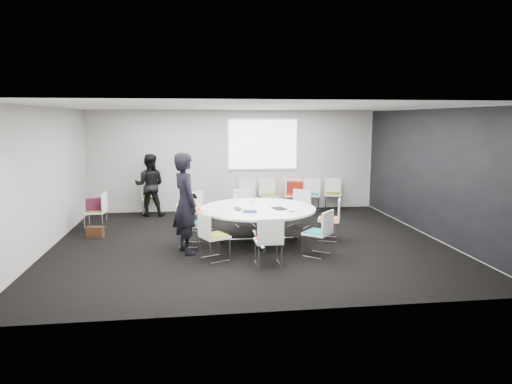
{
  "coord_description": "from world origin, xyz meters",
  "views": [
    {
      "loc": [
        -1.07,
        -9.21,
        2.56
      ],
      "look_at": [
        0.2,
        0.4,
        1.0
      ],
      "focal_mm": 32.0,
      "sensor_mm": 36.0,
      "label": 1
    }
  ],
  "objects": [
    {
      "name": "tablet_folio",
      "position": [
        -0.02,
        -0.39,
        0.74
      ],
      "size": [
        0.3,
        0.25,
        0.03
      ],
      "primitive_type": "cube",
      "rotation": [
        0.0,
        0.0,
        -0.23
      ],
      "color": "navy",
      "rests_on": "conference_table"
    },
    {
      "name": "red_jacket",
      "position": [
        1.61,
        2.92,
        0.7
      ],
      "size": [
        0.47,
        0.28,
        0.36
      ],
      "primitive_type": "cube",
      "rotation": [
        0.17,
        0.0,
        -0.3
      ],
      "color": "#A51F14",
      "rests_on": "chair_back_c"
    },
    {
      "name": "conference_table",
      "position": [
        0.19,
        0.02,
        0.56
      ],
      "size": [
        2.39,
        2.39,
        0.73
      ],
      "color": "silver",
      "rests_on": "ground"
    },
    {
      "name": "person_back",
      "position": [
        -2.3,
        2.99,
        0.83
      ],
      "size": [
        0.86,
        0.7,
        1.65
      ],
      "primitive_type": "imported",
      "rotation": [
        0.0,
        0.0,
        3.05
      ],
      "color": "black",
      "rests_on": "ground"
    },
    {
      "name": "chair_ring_g",
      "position": [
        0.16,
        -1.56,
        0.28
      ],
      "size": [
        0.47,
        0.46,
        0.88
      ],
      "rotation": [
        0.0,
        0.0,
        6.32
      ],
      "color": "silver",
      "rests_on": "ground"
    },
    {
      "name": "chair_back_c",
      "position": [
        1.61,
        3.14,
        0.28
      ],
      "size": [
        0.53,
        0.53,
        0.88
      ],
      "rotation": [
        0.0,
        0.0,
        2.96
      ],
      "color": "silver",
      "rests_on": "ground"
    },
    {
      "name": "chair_ring_d",
      "position": [
        -0.98,
        1.18,
        0.28
      ],
      "size": [
        0.64,
        0.64,
        0.88
      ],
      "rotation": [
        0.0,
        0.0,
        3.85
      ],
      "color": "silver",
      "rests_on": "ground"
    },
    {
      "name": "chair_ring_b",
      "position": [
        1.33,
        1.2,
        0.28
      ],
      "size": [
        0.64,
        0.63,
        0.88
      ],
      "rotation": [
        0.0,
        0.0,
        2.51
      ],
      "color": "silver",
      "rests_on": "ground"
    },
    {
      "name": "chair_back_b",
      "position": [
        0.93,
        3.14,
        0.28
      ],
      "size": [
        0.5,
        0.49,
        0.88
      ],
      "rotation": [
        0.0,
        0.0,
        3.24
      ],
      "color": "silver",
      "rests_on": "ground"
    },
    {
      "name": "chair_ring_h",
      "position": [
        1.17,
        -1.12,
        0.28
      ],
      "size": [
        0.64,
        0.64,
        0.88
      ],
      "rotation": [
        0.0,
        0.0,
        7.14
      ],
      "color": "silver",
      "rests_on": "ground"
    },
    {
      "name": "room_shell",
      "position": [
        0.09,
        0.0,
        1.4
      ],
      "size": [
        8.08,
        7.08,
        2.88
      ],
      "color": "black",
      "rests_on": "ground"
    },
    {
      "name": "chair_back_a",
      "position": [
        0.29,
        3.17,
        0.28
      ],
      "size": [
        0.57,
        0.56,
        0.88
      ],
      "rotation": [
        0.0,
        0.0,
        2.85
      ],
      "color": "silver",
      "rests_on": "ground"
    },
    {
      "name": "maroon_bag",
      "position": [
        -3.39,
        1.49,
        0.62
      ],
      "size": [
        0.42,
        0.27,
        0.28
      ],
      "primitive_type": "cube",
      "rotation": [
        0.0,
        0.0,
        0.37
      ],
      "color": "#4A132A",
      "rests_on": "chair_spare_left"
    },
    {
      "name": "chair_back_e",
      "position": [
        2.76,
        3.14,
        0.28
      ],
      "size": [
        0.56,
        0.55,
        0.88
      ],
      "rotation": [
        0.0,
        0.0,
        2.87
      ],
      "color": "silver",
      "rests_on": "ground"
    },
    {
      "name": "papers_front",
      "position": [
        0.99,
        -0.13,
        0.73
      ],
      "size": [
        0.36,
        0.31,
        0.0
      ],
      "primitive_type": "cube",
      "rotation": [
        0.0,
        0.0,
        -0.42
      ],
      "color": "silver",
      "rests_on": "conference_table"
    },
    {
      "name": "person_main",
      "position": [
        -1.28,
        -0.59,
        0.97
      ],
      "size": [
        0.69,
        0.83,
        1.94
      ],
      "primitive_type": "imported",
      "rotation": [
        0.0,
        0.0,
        1.95
      ],
      "color": "black",
      "rests_on": "ground"
    },
    {
      "name": "laptop",
      "position": [
        -0.2,
        -0.09,
        0.74
      ],
      "size": [
        0.27,
        0.36,
        0.03
      ],
      "primitive_type": "imported",
      "rotation": [
        0.0,
        0.0,
        1.73
      ],
      "color": "#333338",
      "rests_on": "conference_table"
    },
    {
      "name": "chair_spare_left",
      "position": [
        -3.38,
        1.49,
        0.28
      ],
      "size": [
        0.47,
        0.48,
        0.88
      ],
      "rotation": [
        0.0,
        0.0,
        1.52
      ],
      "color": "silver",
      "rests_on": "ground"
    },
    {
      "name": "laptop_lid",
      "position": [
        -0.3,
        0.02,
        0.86
      ],
      "size": [
        0.07,
        0.3,
        0.22
      ],
      "primitive_type": "cube",
      "rotation": [
        0.0,
        0.0,
        1.38
      ],
      "color": "silver",
      "rests_on": "conference_table"
    },
    {
      "name": "chair_ring_c",
      "position": [
        0.08,
        1.46,
        0.28
      ],
      "size": [
        0.53,
        0.52,
        0.88
      ],
      "rotation": [
        0.0,
        0.0,
        3.32
      ],
      "color": "silver",
      "rests_on": "ground"
    },
    {
      "name": "chair_back_d",
      "position": [
        2.14,
        3.12,
        0.28
      ],
      "size": [
        0.57,
        0.57,
        0.88
      ],
      "rotation": [
        0.0,
        0.0,
        2.83
      ],
      "color": "silver",
      "rests_on": "ground"
    },
    {
      "name": "notebook_black",
      "position": [
        0.61,
        -0.15,
        0.74
      ],
      "size": [
        0.3,
        0.35,
        0.02
      ],
      "primitive_type": "cube",
      "rotation": [
        0.0,
        0.0,
        0.31
      ],
      "color": "black",
      "rests_on": "conference_table"
    },
    {
      "name": "chair_ring_f",
      "position": [
        -0.77,
        -1.12,
        0.28
      ],
      "size": [
        0.6,
        0.61,
        0.88
      ],
      "rotation": [
        0.0,
        0.0,
        5.17
      ],
      "color": "silver",
      "rests_on": "ground"
    },
    {
      "name": "brown_bag",
      "position": [
        -3.28,
        0.84,
        0.12
      ],
      "size": [
        0.38,
        0.21,
        0.24
      ],
      "primitive_type": "cube",
      "rotation": [
        0.0,
        0.0,
        -0.14
      ],
      "color": "#371F11",
      "rests_on": "ground"
    },
    {
      "name": "papers_right",
      "position": [
        0.66,
        0.39,
        0.73
      ],
      "size": [
        0.36,
        0.36,
        0.0
      ],
      "primitive_type": "cube",
      "rotation": [
        0.0,
        0.0,
        0.75
      ],
      "color": "silver",
      "rests_on": "conference_table"
    },
    {
      "name": "chair_ring_a",
      "position": [
        1.72,
        -0.04,
        0.28
      ],
      "size": [
        0.58,
        0.58,
        0.88
      ],
      "rotation": [
        0.0,
        0.0,
        1.23
      ],
      "color": "silver",
      "rests_on": "ground"
    },
    {
      "name": "chair_person_back",
      "position": [
        -2.3,
        3.15,
        0.28
      ],
      "size": [
        0.54,
        0.53,
        0.88
      ],
      "rotation": [
        0.0,
        0.0,
        3.34
      ],
      "color": "silver",
      "rests_on": "ground"
    },
    {
      "name": "phone",
      "position": [
        0.81,
        -0.5,
        0.73
      ],
      "size": [
        0.15,
        0.11,
        0.01
      ],
      "primitive_type": "cube",
      "rotation": [
        0.0,
        0.0,
        -0.3
      ],
      "color": "black",
      "rests_on": "conference_table"
    },
    {
      "name": "cup",
      "position": [
        0.1,
        0.44,
        0.78
      ],
      "size": [
        0.08,
        0.08,
        0.09
      ],
      "primitive_type": "cylinder",
      "color": "white",
      "rests_on": "conference_table"
    },
    {
      "name": "projection_screen",
      "position": [
        0.8,
        3.46,
        1.85
      ],
      "size": [
        1.9,
        0.03,
        1.35
      ],
      "primitive_type": "cube",
      "color": "white",
      "rests_on": "room_shell"
    },
    {
      "name": "chair_ring_e",
      "position": [
        -1.24,
        -0.08,
        0.28
      ],
      "size": [
        0.52,
        0.53,
        0.88
      ],
      "rotation": [
        0.0,
        0.0,
        4.53
      ],
      "color": "silver",
      "rests_on": "ground"
    }
  ]
}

